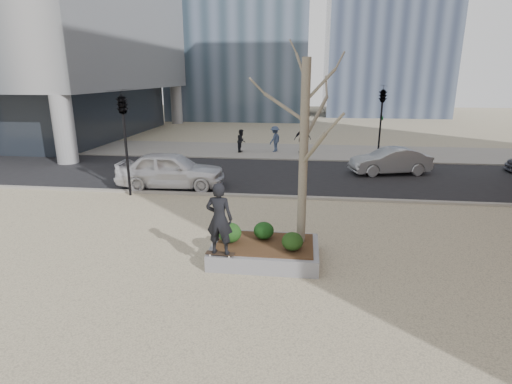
# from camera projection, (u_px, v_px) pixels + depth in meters

# --- Properties ---
(ground) EXTENTS (120.00, 120.00, 0.00)m
(ground) POSITION_uv_depth(u_px,v_px,m) (230.00, 257.00, 11.51)
(ground) COLOR #C1B18E
(ground) RESTS_ON ground
(street) EXTENTS (60.00, 8.00, 0.02)m
(street) POSITION_uv_depth(u_px,v_px,m) (265.00, 175.00, 21.03)
(street) COLOR black
(street) RESTS_ON ground
(far_sidewalk) EXTENTS (60.00, 6.00, 0.02)m
(far_sidewalk) POSITION_uv_depth(u_px,v_px,m) (275.00, 151.00, 27.70)
(far_sidewalk) COLOR gray
(far_sidewalk) RESTS_ON ground
(planter) EXTENTS (3.00, 2.00, 0.45)m
(planter) POSITION_uv_depth(u_px,v_px,m) (265.00, 252.00, 11.33)
(planter) COLOR gray
(planter) RESTS_ON ground
(planter_mulch) EXTENTS (2.70, 1.70, 0.04)m
(planter_mulch) POSITION_uv_depth(u_px,v_px,m) (265.00, 244.00, 11.26)
(planter_mulch) COLOR #382314
(planter_mulch) RESTS_ON planter
(sycamore_tree) EXTENTS (2.80, 2.80, 6.60)m
(sycamore_tree) POSITION_uv_depth(u_px,v_px,m) (305.00, 125.00, 10.49)
(sycamore_tree) COLOR gray
(sycamore_tree) RESTS_ON planter_mulch
(shrub_left) EXTENTS (0.67, 0.67, 0.57)m
(shrub_left) POSITION_uv_depth(u_px,v_px,m) (230.00, 233.00, 11.26)
(shrub_left) COLOR #133611
(shrub_left) RESTS_ON planter_mulch
(shrub_middle) EXTENTS (0.58, 0.58, 0.50)m
(shrub_middle) POSITION_uv_depth(u_px,v_px,m) (264.00, 230.00, 11.51)
(shrub_middle) COLOR #143E13
(shrub_middle) RESTS_ON planter_mulch
(shrub_right) EXTENTS (0.58, 0.58, 0.49)m
(shrub_right) POSITION_uv_depth(u_px,v_px,m) (292.00, 241.00, 10.76)
(shrub_right) COLOR black
(shrub_right) RESTS_ON planter_mulch
(skateboard) EXTENTS (0.79, 0.25, 0.08)m
(skateboard) POSITION_uv_depth(u_px,v_px,m) (220.00, 254.00, 10.56)
(skateboard) COLOR black
(skateboard) RESTS_ON planter
(skateboarder) EXTENTS (0.74, 0.52, 1.93)m
(skateboarder) POSITION_uv_depth(u_px,v_px,m) (219.00, 219.00, 10.28)
(skateboarder) COLOR black
(skateboarder) RESTS_ON skateboard
(police_car) EXTENTS (5.02, 2.25, 1.67)m
(police_car) POSITION_uv_depth(u_px,v_px,m) (171.00, 170.00, 18.42)
(police_car) COLOR white
(police_car) RESTS_ON street
(car_silver) EXTENTS (4.36, 2.39, 1.36)m
(car_silver) POSITION_uv_depth(u_px,v_px,m) (390.00, 161.00, 21.07)
(car_silver) COLOR #94989C
(car_silver) RESTS_ON street
(pedestrian_a) EXTENTS (0.63, 0.78, 1.54)m
(pedestrian_a) POSITION_uv_depth(u_px,v_px,m) (241.00, 141.00, 27.08)
(pedestrian_a) COLOR black
(pedestrian_a) RESTS_ON far_sidewalk
(pedestrian_b) EXTENTS (1.07, 1.29, 1.74)m
(pedestrian_b) POSITION_uv_depth(u_px,v_px,m) (275.00, 139.00, 27.19)
(pedestrian_b) COLOR #3A4968
(pedestrian_b) RESTS_ON far_sidewalk
(pedestrian_c) EXTENTS (1.14, 0.57, 1.88)m
(pedestrian_c) POSITION_uv_depth(u_px,v_px,m) (303.00, 139.00, 26.60)
(pedestrian_c) COLOR black
(pedestrian_c) RESTS_ON far_sidewalk
(traffic_light_near) EXTENTS (0.60, 2.48, 4.50)m
(traffic_light_near) POSITION_uv_depth(u_px,v_px,m) (126.00, 144.00, 16.86)
(traffic_light_near) COLOR black
(traffic_light_near) RESTS_ON ground
(traffic_light_far) EXTENTS (0.60, 2.48, 4.50)m
(traffic_light_far) POSITION_uv_depth(u_px,v_px,m) (380.00, 124.00, 24.02)
(traffic_light_far) COLOR black
(traffic_light_far) RESTS_ON ground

